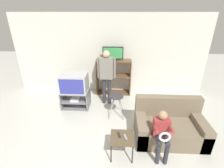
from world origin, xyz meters
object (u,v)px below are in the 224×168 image
Objects in this scene: media_shelf at (114,77)px; remote_control_black at (119,135)px; television_flat at (113,54)px; tv_stand at (76,99)px; couch at (169,126)px; person_standing_adult at (107,73)px; folding_stool at (116,99)px; remote_control_white at (125,137)px; television_main at (74,83)px; person_seated_child at (162,131)px; snack_table at (122,139)px.

media_shelf is 8.22× the size of remote_control_black.
television_flat reaches higher than remote_control_black.
tv_stand is 2.68m from couch.
person_standing_adult reaches higher than couch.
folding_stool is 1.37m from remote_control_white.
television_flat is at bearing 123.10° from couch.
television_flat is (-0.02, -0.02, 0.78)m from media_shelf.
television_main is 2.28m from remote_control_white.
person_seated_child is (0.68, 0.06, 0.12)m from remote_control_white.
remote_control_white is (0.06, -0.00, 0.07)m from snack_table.
person_seated_child is at bearing -58.07° from person_standing_adult.
folding_stool is at bearing 124.44° from person_seated_child.
folding_stool is 1.35× the size of snack_table.
person_seated_child is (0.74, 0.06, 0.18)m from snack_table.
media_shelf is at bearing 75.85° from person_standing_adult.
person_standing_adult is (-0.15, -0.67, -0.38)m from television_flat.
media_shelf is 0.80× the size of couch.
television_main is 1.53m from television_flat.
snack_table is (1.36, -1.75, 0.13)m from tv_stand.
remote_control_black reaches higher than snack_table.
television_flat is 0.79m from person_standing_adult.
remote_control_black is at bearing 137.39° from snack_table.
tv_stand is 0.48× the size of person_standing_adult.
remote_control_black is 1.00× the size of remote_control_white.
couch is at bearing -33.07° from folding_stool.
tv_stand is at bearing 111.93° from remote_control_white.
tv_stand is at bearing 161.69° from folding_stool.
tv_stand is 0.53× the size of couch.
tv_stand is at bearing -166.02° from person_standing_adult.
television_main reaches higher than person_seated_child.
snack_table is 0.09m from remote_control_white.
folding_stool is 0.41× the size of couch.
remote_control_white is 0.69m from person_seated_child.
television_flat is 0.68× the size of person_seated_child.
tv_stand is 2.15m from remote_control_black.
snack_table is at bearing -83.97° from media_shelf.
remote_control_white is (0.35, -2.67, -0.16)m from media_shelf.
television_flat is 1.09× the size of folding_stool.
remote_control_white is 0.15× the size of person_seated_child.
person_standing_adult reaches higher than television_main.
television_flat reaches higher than remote_control_white.
television_flat is at bearing -139.92° from media_shelf.
remote_control_white is 1.15m from couch.
couch reaches higher than snack_table.
television_main is 1.68× the size of snack_table.
television_flat is at bearing 96.94° from folding_stool.
television_main is 5.19× the size of remote_control_black.
tv_stand is at bearing 58.49° from television_main.
person_seated_child reaches higher than tv_stand.
remote_control_white is (0.37, -2.65, -0.94)m from television_flat.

